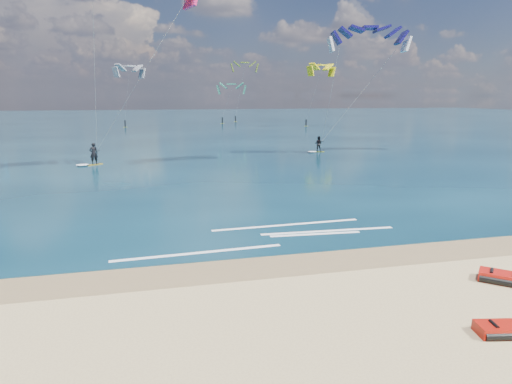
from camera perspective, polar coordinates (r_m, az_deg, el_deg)
The scene contains 8 objects.
ground at distance 53.39m, azimuth -8.63°, elevation 4.98°, with size 320.00×320.00×0.00m, color tan.
wet_sand_strip at distance 17.67m, azimuth 2.62°, elevation -9.13°, with size 320.00×2.40×0.01m, color brown.
sea at distance 117.07m, azimuth -11.54°, elevation 8.61°, with size 320.00×200.00×0.04m, color #08222F.
packed_kite_mid at distance 18.29m, azimuth 29.14°, elevation -9.96°, with size 2.17×1.10×0.40m, color red, non-canonical shape.
kitesurfer_main at distance 41.37m, azimuth -17.16°, elevation 15.34°, with size 12.89×9.08×17.80m.
kitesurfer_far at distance 50.89m, azimuth 10.99°, elevation 13.20°, with size 10.37×7.34×14.71m.
shoreline_foam at distance 21.22m, azimuth 3.13°, elevation -5.36°, with size 13.15×3.67×0.01m.
distant_kites at distance 96.39m, azimuth -11.31°, elevation 11.36°, with size 73.48×40.09×13.93m.
Camera 1 is at (-4.68, -12.81, 6.35)m, focal length 32.00 mm.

